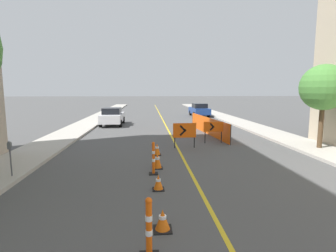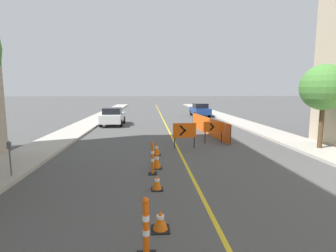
# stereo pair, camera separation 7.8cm
# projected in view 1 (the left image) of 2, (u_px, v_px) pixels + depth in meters

# --- Properties ---
(lane_stripe) EXTENTS (0.12, 60.94, 0.01)m
(lane_stripe) POSITION_uv_depth(u_px,v_px,m) (163.00, 120.00, 27.51)
(lane_stripe) COLOR gold
(lane_stripe) RESTS_ON ground_plane
(sidewalk_left) EXTENTS (2.36, 60.94, 0.15)m
(sidewalk_left) POSITION_uv_depth(u_px,v_px,m) (93.00, 120.00, 26.93)
(sidewalk_left) COLOR #ADA89E
(sidewalk_left) RESTS_ON ground_plane
(sidewalk_right) EXTENTS (2.36, 60.94, 0.15)m
(sidewalk_right) POSITION_uv_depth(u_px,v_px,m) (230.00, 119.00, 28.06)
(sidewalk_right) COLOR #ADA89E
(sidewalk_right) RESTS_ON ground_plane
(traffic_cone_third) EXTENTS (0.42, 0.42, 0.48)m
(traffic_cone_third) POSITION_uv_depth(u_px,v_px,m) (163.00, 220.00, 5.85)
(traffic_cone_third) COLOR black
(traffic_cone_third) RESTS_ON ground_plane
(traffic_cone_fourth) EXTENTS (0.37, 0.37, 0.49)m
(traffic_cone_fourth) POSITION_uv_depth(u_px,v_px,m) (158.00, 182.00, 8.25)
(traffic_cone_fourth) COLOR black
(traffic_cone_fourth) RESTS_ON ground_plane
(traffic_cone_fifth) EXTENTS (0.42, 0.42, 0.65)m
(traffic_cone_fifth) POSITION_uv_depth(u_px,v_px,m) (157.00, 160.00, 10.54)
(traffic_cone_fifth) COLOR black
(traffic_cone_fifth) RESTS_ON ground_plane
(traffic_cone_farthest) EXTENTS (0.38, 0.38, 0.58)m
(traffic_cone_farthest) POSITION_uv_depth(u_px,v_px,m) (157.00, 149.00, 12.71)
(traffic_cone_farthest) COLOR black
(traffic_cone_farthest) RESTS_ON ground_plane
(delineator_post_front) EXTENTS (0.38, 0.38, 1.19)m
(delineator_post_front) POSITION_uv_depth(u_px,v_px,m) (149.00, 232.00, 4.84)
(delineator_post_front) COLOR black
(delineator_post_front) RESTS_ON ground_plane
(delineator_post_rear) EXTENTS (0.33, 0.33, 1.23)m
(delineator_post_rear) POSITION_uv_depth(u_px,v_px,m) (153.00, 160.00, 9.76)
(delineator_post_rear) COLOR black
(delineator_post_rear) RESTS_ON ground_plane
(arrow_barricade_primary) EXTENTS (1.27, 0.14, 1.37)m
(arrow_barricade_primary) POSITION_uv_depth(u_px,v_px,m) (185.00, 131.00, 14.22)
(arrow_barricade_primary) COLOR #EF560C
(arrow_barricade_primary) RESTS_ON ground_plane
(arrow_barricade_secondary) EXTENTS (1.17, 0.13, 1.28)m
(arrow_barricade_secondary) POSITION_uv_depth(u_px,v_px,m) (213.00, 128.00, 15.55)
(arrow_barricade_secondary) COLOR #EF560C
(arrow_barricade_secondary) RESTS_ON ground_plane
(safety_mesh_fence) EXTENTS (0.86, 8.05, 1.20)m
(safety_mesh_fence) POSITION_uv_depth(u_px,v_px,m) (208.00, 126.00, 18.86)
(safety_mesh_fence) COLOR #EF560C
(safety_mesh_fence) RESTS_ON ground_plane
(parked_car_curb_near) EXTENTS (1.93, 4.30, 1.59)m
(parked_car_curb_near) POSITION_uv_depth(u_px,v_px,m) (112.00, 116.00, 23.66)
(parked_car_curb_near) COLOR silver
(parked_car_curb_near) RESTS_ON ground_plane
(parked_car_curb_mid) EXTENTS (1.96, 4.37, 1.59)m
(parked_car_curb_mid) POSITION_uv_depth(u_px,v_px,m) (199.00, 110.00, 31.78)
(parked_car_curb_mid) COLOR navy
(parked_car_curb_mid) RESTS_ON ground_plane
(parking_meter_near_curb) EXTENTS (0.12, 0.11, 1.24)m
(parking_meter_near_curb) POSITION_uv_depth(u_px,v_px,m) (10.00, 151.00, 9.06)
(parking_meter_near_curb) COLOR #4C4C51
(parking_meter_near_curb) RESTS_ON sidewalk_left
(street_tree_right_near) EXTENTS (2.33, 2.33, 4.30)m
(street_tree_right_near) POSITION_uv_depth(u_px,v_px,m) (324.00, 88.00, 13.31)
(street_tree_right_near) COLOR #4C3823
(street_tree_right_near) RESTS_ON sidewalk_right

